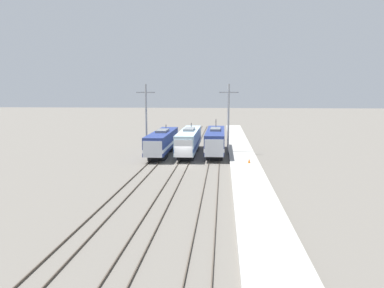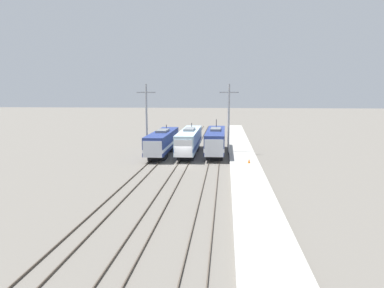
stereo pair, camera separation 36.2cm
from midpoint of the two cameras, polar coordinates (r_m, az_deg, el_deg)
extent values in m
plane|color=#666059|center=(51.21, -1.59, -3.21)|extent=(400.00, 400.00, 0.00)
cube|color=#4C4238|center=(51.97, -7.00, -3.02)|extent=(0.07, 120.00, 0.15)
cube|color=#4C4238|center=(51.69, -5.44, -3.05)|extent=(0.07, 120.00, 0.15)
cube|color=#4C4238|center=(51.28, -2.39, -3.11)|extent=(0.07, 120.00, 0.15)
cube|color=#4C4238|center=(51.12, -0.79, -3.14)|extent=(0.07, 120.00, 0.15)
cube|color=#4C4238|center=(50.93, 2.31, -3.18)|extent=(0.07, 120.00, 0.15)
cube|color=#4C4238|center=(50.90, 3.93, -3.21)|extent=(0.07, 120.00, 0.15)
cube|color=black|center=(55.93, -5.39, -1.81)|extent=(2.46, 3.77, 0.95)
cube|color=black|center=(64.27, -4.05, -0.55)|extent=(2.46, 3.77, 0.95)
cube|color=navy|center=(59.84, -4.69, 0.59)|extent=(2.89, 17.13, 2.69)
cube|color=silver|center=(59.91, -4.68, 0.07)|extent=(2.93, 17.17, 0.48)
cube|color=silver|center=(52.60, -6.01, -0.64)|extent=(2.66, 2.44, 2.29)
cube|color=black|center=(51.42, -6.26, -0.27)|extent=(2.26, 0.08, 0.64)
cube|color=slate|center=(59.67, -4.70, 2.03)|extent=(1.59, 4.28, 0.35)
cylinder|color=#38383D|center=(63.35, -4.15, 2.59)|extent=(0.12, 0.12, 0.84)
cube|color=#232326|center=(56.02, -1.03, -1.76)|extent=(2.35, 3.90, 0.95)
cube|color=#232326|center=(64.73, -0.24, -0.47)|extent=(2.35, 3.90, 0.95)
cube|color=#9EBCCC|center=(60.10, -0.61, 0.73)|extent=(2.77, 17.71, 2.88)
cube|color=navy|center=(60.18, -0.60, 0.19)|extent=(2.81, 17.75, 0.52)
cube|color=silver|center=(52.28, -1.42, -0.56)|extent=(2.55, 1.98, 2.45)
cube|color=black|center=(51.31, -1.53, -0.11)|extent=(2.16, 0.08, 0.69)
cube|color=gray|center=(59.93, -0.61, 2.27)|extent=(1.52, 4.43, 0.35)
cylinder|color=#38383D|center=(63.77, -0.28, 2.83)|extent=(0.12, 0.12, 0.87)
cube|color=black|center=(56.19, 3.29, -1.74)|extent=(2.43, 3.72, 0.95)
cube|color=black|center=(64.53, 3.48, -0.51)|extent=(2.43, 3.72, 0.95)
cube|color=navy|center=(60.09, 3.41, 0.73)|extent=(2.86, 16.89, 2.90)
cube|color=silver|center=(60.16, 3.40, 0.18)|extent=(2.90, 16.93, 0.52)
cube|color=silver|center=(52.85, 3.21, -0.47)|extent=(2.63, 2.42, 2.47)
cube|color=black|center=(51.66, 3.18, -0.06)|extent=(2.23, 0.08, 0.69)
cube|color=slate|center=(59.91, 3.42, 2.27)|extent=(1.57, 4.22, 0.35)
cylinder|color=#38383D|center=(63.56, 3.50, 3.11)|extent=(0.12, 0.12, 1.51)
cylinder|color=gray|center=(61.29, -7.16, 3.83)|extent=(0.32, 0.32, 11.20)
cube|color=gray|center=(61.15, -7.23, 7.81)|extent=(3.06, 0.16, 0.16)
cylinder|color=gray|center=(59.97, 5.40, 3.77)|extent=(0.32, 0.32, 11.20)
cube|color=gray|center=(59.83, 5.45, 7.84)|extent=(3.06, 0.16, 0.16)
cube|color=#A8A59E|center=(50.94, 7.85, -3.11)|extent=(4.00, 120.00, 0.40)
cone|color=orange|center=(50.92, 8.50, -2.55)|extent=(0.36, 0.36, 0.59)
camera|label=1|loc=(0.18, -90.19, -0.03)|focal=35.00mm
camera|label=2|loc=(0.18, 89.81, 0.03)|focal=35.00mm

